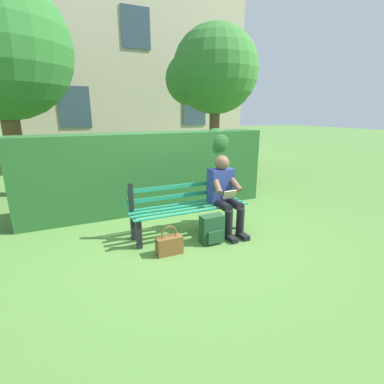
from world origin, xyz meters
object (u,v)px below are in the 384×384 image
park_bench (188,207)px  person_seated (225,192)px  handbag (169,244)px  tree (211,73)px  backpack (212,229)px

park_bench → person_seated: (-0.55, 0.16, 0.20)m
park_bench → handbag: size_ratio=4.57×
tree → handbag: 5.44m
park_bench → backpack: bearing=109.4°
park_bench → person_seated: size_ratio=1.54×
person_seated → backpack: person_seated is taller
person_seated → backpack: 0.64m
person_seated → tree: 4.46m
park_bench → person_seated: bearing=163.7°
backpack → handbag: 0.67m
person_seated → tree: size_ratio=0.29×
person_seated → backpack: bearing=39.3°
handbag → park_bench: bearing=-133.1°
person_seated → handbag: 1.21m
park_bench → backpack: size_ratio=4.45×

